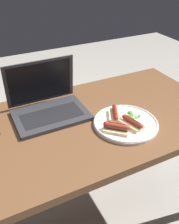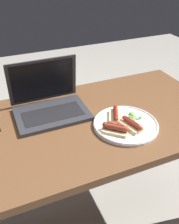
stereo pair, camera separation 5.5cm
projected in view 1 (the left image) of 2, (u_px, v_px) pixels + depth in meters
ground_plane at (86, 217)px, 1.54m from camera, size 6.00×6.00×0.00m
desk at (85, 135)px, 1.18m from camera, size 1.33×0.68×0.74m
laptop at (48, 105)px, 1.17m from camera, size 0.34×0.25×0.24m
plate at (126, 123)px, 1.11m from camera, size 0.29×0.29×0.02m
sausage_toast_left at (132, 123)px, 1.08m from camera, size 0.08×0.11×0.04m
sausage_toast_middle at (115, 114)px, 1.14m from camera, size 0.09×0.11×0.04m
sausage_toast_right at (116, 128)px, 1.05m from camera, size 0.12×0.11×0.04m
salad_pile at (133, 115)px, 1.15m from camera, size 0.06×0.07×0.01m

